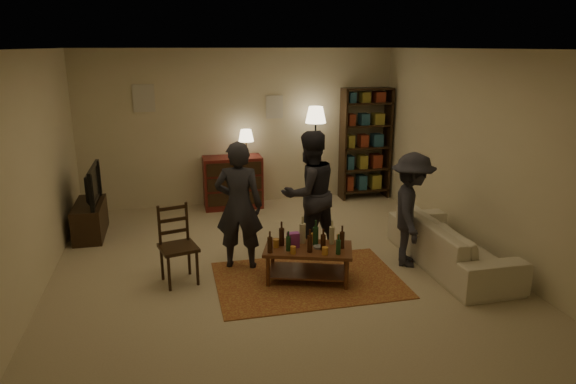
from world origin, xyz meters
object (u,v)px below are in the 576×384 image
object	(u,v)px
tv_stand	(90,211)
person_right	(309,193)
dresser	(233,181)
person_by_sofa	(411,210)
coffee_table	(308,251)
dining_chair	(177,242)
bookshelf	(365,143)
floor_lamp	(316,122)
person_left	(239,206)
sofa	(451,243)

from	to	relation	value
tv_stand	person_right	bearing A→B (deg)	-24.36
dresser	person_by_sofa	size ratio (longest dim) A/B	0.93
dresser	person_right	world-z (taller)	person_right
coffee_table	dresser	bearing A→B (deg)	99.01
dining_chair	bookshelf	world-z (taller)	bookshelf
floor_lamp	person_right	bearing A→B (deg)	-107.94
tv_stand	person_by_sofa	world-z (taller)	person_by_sofa
dresser	bookshelf	xyz separation A→B (m)	(2.44, 0.07, 0.56)
person_left	tv_stand	bearing A→B (deg)	-23.26
coffee_table	person_left	xyz separation A→B (m)	(-0.74, 0.58, 0.43)
floor_lamp	person_left	size ratio (longest dim) A/B	1.06
dining_chair	person_right	bearing A→B (deg)	1.85
coffee_table	bookshelf	bearing A→B (deg)	58.61
floor_lamp	person_by_sofa	xyz separation A→B (m)	(0.44, -2.88, -0.73)
person_left	person_right	bearing A→B (deg)	-149.08
floor_lamp	coffee_table	bearing A→B (deg)	-107.43
person_left	bookshelf	bearing A→B (deg)	-120.19
tv_stand	bookshelf	size ratio (longest dim) A/B	0.52
person_right	person_by_sofa	distance (m)	1.34
coffee_table	person_by_sofa	world-z (taller)	person_by_sofa
coffee_table	sofa	xyz separation A→B (m)	(1.90, 0.01, -0.08)
bookshelf	dresser	bearing A→B (deg)	-178.43
sofa	person_by_sofa	size ratio (longest dim) A/B	1.42
sofa	person_right	bearing A→B (deg)	62.91
floor_lamp	dining_chair	bearing A→B (deg)	-132.50
bookshelf	person_left	distance (m)	3.74
dining_chair	person_by_sofa	bearing A→B (deg)	-17.38
dining_chair	person_left	distance (m)	0.87
sofa	person_left	bearing A→B (deg)	77.65
dining_chair	tv_stand	distance (m)	2.23
coffee_table	sofa	world-z (taller)	coffee_table
bookshelf	person_left	size ratio (longest dim) A/B	1.23
tv_stand	dresser	size ratio (longest dim) A/B	0.78
dining_chair	floor_lamp	size ratio (longest dim) A/B	0.55
sofa	dining_chair	bearing A→B (deg)	84.25
sofa	person_left	size ratio (longest dim) A/B	1.27
bookshelf	person_left	world-z (taller)	bookshelf
tv_stand	person_left	bearing A→B (deg)	-38.93
dining_chair	floor_lamp	distance (m)	3.79
dresser	dining_chair	bearing A→B (deg)	-110.32
floor_lamp	person_left	xyz separation A→B (m)	(-1.70, -2.47, -0.65)
tv_stand	bookshelf	bearing A→B (deg)	11.80
bookshelf	coffee_table	bearing A→B (deg)	-121.39
dresser	person_right	size ratio (longest dim) A/B	0.81
bookshelf	person_by_sofa	bearing A→B (deg)	-100.28
person_by_sofa	person_left	bearing A→B (deg)	102.76
dresser	bookshelf	world-z (taller)	bookshelf
dresser	tv_stand	bearing A→B (deg)	-157.93
dresser	sofa	world-z (taller)	dresser
person_left	person_by_sofa	xyz separation A→B (m)	(2.14, -0.41, -0.08)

